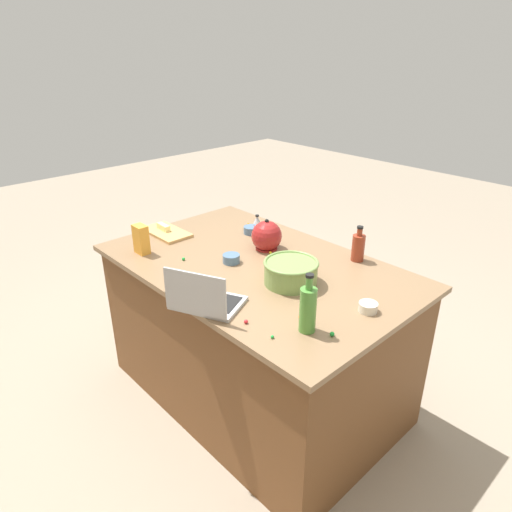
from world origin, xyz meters
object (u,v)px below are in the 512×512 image
object	(u,v)px
laptop	(204,299)
ramekin_medium	(251,230)
bottle_soy	(358,247)
kitchen_timer	(257,221)
cutting_board	(166,232)
ramekin_small	(231,259)
bottle_olive	(308,308)
butter_stick_left	(163,227)
kettle	(266,236)
ramekin_wide	(368,307)
mixing_bowl_large	(291,272)
candy_bag	(141,239)

from	to	relation	value
laptop	ramekin_medium	distance (m)	0.93
bottle_soy	kitchen_timer	size ratio (longest dim) A/B	2.63
cutting_board	ramekin_small	distance (m)	0.61
laptop	bottle_olive	xyz separation A→B (m)	(-0.44, -0.21, 0.06)
cutting_board	butter_stick_left	distance (m)	0.04
laptop	ramekin_small	bearing A→B (deg)	-54.72
kettle	laptop	bearing A→B (deg)	113.04
laptop	ramekin_medium	xyz separation A→B (m)	(0.53, -0.77, -0.02)
ramekin_wide	kitchen_timer	distance (m)	1.18
laptop	mixing_bowl_large	xyz separation A→B (m)	(-0.10, -0.47, 0.02)
candy_bag	mixing_bowl_large	bearing A→B (deg)	-156.97
bottle_soy	kettle	world-z (taller)	bottle_soy
kettle	ramekin_small	bearing A→B (deg)	90.52
mixing_bowl_large	butter_stick_left	xyz separation A→B (m)	(1.03, 0.09, -0.03)
laptop	cutting_board	world-z (taller)	laptop
bottle_olive	ramekin_wide	bearing A→B (deg)	-105.77
bottle_olive	cutting_board	size ratio (longest dim) A/B	0.79
butter_stick_left	candy_bag	world-z (taller)	candy_bag
mixing_bowl_large	ramekin_medium	world-z (taller)	mixing_bowl_large
kettle	ramekin_medium	bearing A→B (deg)	-21.75
kettle	kitchen_timer	distance (m)	0.38
bottle_soy	ramekin_medium	world-z (taller)	bottle_soy
cutting_board	ramekin_medium	world-z (taller)	ramekin_medium
mixing_bowl_large	kettle	distance (m)	0.44
candy_bag	butter_stick_left	bearing A→B (deg)	-54.73
butter_stick_left	ramekin_medium	bearing A→B (deg)	-135.21
candy_bag	ramekin_wide	bearing A→B (deg)	-161.90
cutting_board	ramekin_medium	bearing A→B (deg)	-133.03
ramekin_small	ramekin_medium	distance (m)	0.44
bottle_soy	ramekin_small	world-z (taller)	bottle_soy
mixing_bowl_large	cutting_board	xyz separation A→B (m)	(1.00, 0.09, -0.05)
ramekin_medium	kettle	bearing A→B (deg)	158.25
laptop	candy_bag	distance (m)	0.75
ramekin_medium	kitchen_timer	size ratio (longest dim) A/B	1.22
kettle	ramekin_wide	world-z (taller)	kettle
ramekin_small	ramekin_wide	world-z (taller)	ramekin_small
mixing_bowl_large	bottle_soy	bearing A→B (deg)	-98.57
ramekin_small	ramekin_medium	xyz separation A→B (m)	(0.24, -0.37, -0.00)
laptop	bottle_olive	size ratio (longest dim) A/B	1.40
mixing_bowl_large	bottle_soy	world-z (taller)	bottle_soy
ramekin_wide	candy_bag	bearing A→B (deg)	18.10
kitchen_timer	laptop	bearing A→B (deg)	123.75
mixing_bowl_large	ramekin_small	xyz separation A→B (m)	(0.39, 0.06, -0.04)
bottle_olive	cutting_board	distance (m)	1.35
laptop	kitchen_timer	xyz separation A→B (m)	(0.60, -0.89, -0.01)
mixing_bowl_large	candy_bag	bearing A→B (deg)	23.03
ramekin_medium	cutting_board	bearing A→B (deg)	46.97
butter_stick_left	ramekin_wide	size ratio (longest dim) A/B	1.28
laptop	kitchen_timer	size ratio (longest dim) A/B	4.85
laptop	mixing_bowl_large	bearing A→B (deg)	-102.36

